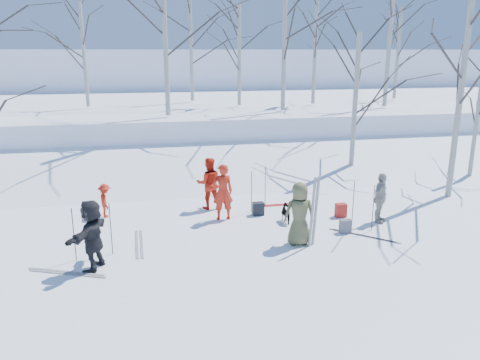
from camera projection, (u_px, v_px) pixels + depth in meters
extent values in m
plane|color=white|center=(251.00, 242.00, 12.47)|extent=(120.00, 120.00, 0.00)
cube|color=white|center=(213.00, 172.00, 19.04)|extent=(70.00, 9.49, 4.12)
cube|color=white|center=(189.00, 118.00, 28.25)|extent=(70.00, 18.00, 2.20)
cube|color=white|center=(169.00, 80.00, 47.82)|extent=(90.00, 30.00, 6.00)
imported|color=brown|center=(299.00, 214.00, 12.10)|extent=(0.84, 0.57, 1.68)
imported|color=red|center=(223.00, 192.00, 13.92)|extent=(0.65, 0.45, 1.71)
imported|color=red|center=(209.00, 183.00, 14.92)|extent=(0.83, 0.66, 1.66)
imported|color=red|center=(105.00, 201.00, 14.20)|extent=(0.49, 0.73, 1.04)
imported|color=beige|center=(380.00, 198.00, 13.70)|extent=(0.89, 0.86, 1.50)
imported|color=black|center=(92.00, 235.00, 10.72)|extent=(1.07, 1.62, 1.68)
imported|color=black|center=(287.00, 214.00, 13.80)|extent=(0.35, 0.66, 0.54)
cube|color=silver|center=(312.00, 213.00, 11.85)|extent=(0.12, 0.17, 1.90)
cube|color=silver|center=(316.00, 211.00, 11.96)|extent=(0.09, 0.23, 1.89)
cylinder|color=black|center=(265.00, 187.00, 15.09)|extent=(0.02, 0.02, 1.34)
cylinder|color=black|center=(251.00, 192.00, 14.53)|extent=(0.02, 0.02, 1.34)
cylinder|color=black|center=(353.00, 204.00, 13.42)|extent=(0.02, 0.02, 1.34)
cylinder|color=black|center=(111.00, 229.00, 11.54)|extent=(0.02, 0.02, 1.34)
cylinder|color=black|center=(74.00, 235.00, 11.16)|extent=(0.02, 0.02, 1.34)
cylinder|color=black|center=(373.00, 208.00, 13.06)|extent=(0.02, 0.02, 1.34)
cube|color=#AB201A|center=(341.00, 210.00, 14.28)|extent=(0.32, 0.22, 0.42)
cube|color=#56575D|center=(345.00, 226.00, 13.03)|extent=(0.30, 0.20, 0.38)
cube|color=black|center=(258.00, 209.00, 14.45)|extent=(0.34, 0.24, 0.40)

